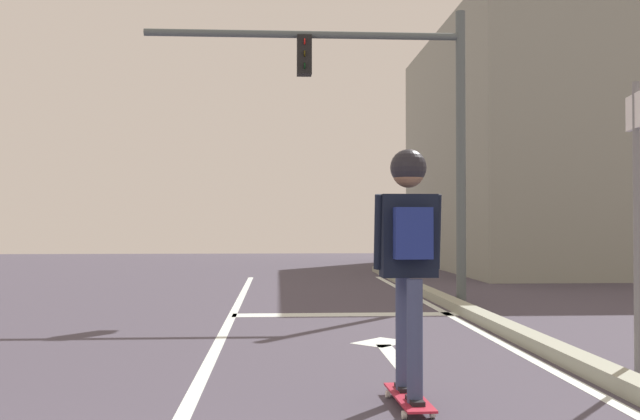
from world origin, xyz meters
TOP-DOWN VIEW (x-y plane):
  - lane_line_center at (0.04, 6.00)m, footprint 0.12×20.00m
  - lane_line_curbside at (3.13, 6.00)m, footprint 0.12×20.00m
  - stop_bar at (1.66, 8.70)m, footprint 3.24×0.40m
  - lane_arrow_stem at (1.82, 5.41)m, footprint 0.16×1.40m
  - lane_arrow_head at (1.82, 6.26)m, footprint 0.71×0.71m
  - curb_strip at (3.38, 6.00)m, footprint 0.24×24.00m
  - skateboard at (1.61, 3.45)m, footprint 0.24×0.88m
  - skater at (1.61, 3.43)m, footprint 0.48×0.64m
  - traffic_signal_mast at (2.45, 10.20)m, footprint 5.29×0.34m
  - street_sign_post at (3.73, 4.31)m, footprint 0.11×0.44m
  - building_block at (9.84, 19.00)m, footprint 9.13×10.27m

SIDE VIEW (x-z plane):
  - lane_line_center at x=0.04m, z-range 0.00..0.01m
  - lane_line_curbside at x=3.13m, z-range 0.00..0.01m
  - stop_bar at x=1.66m, z-range 0.00..0.01m
  - lane_arrow_stem at x=1.82m, z-range 0.00..0.01m
  - lane_arrow_head at x=1.82m, z-range 0.00..0.01m
  - skateboard at x=1.61m, z-range 0.03..0.11m
  - curb_strip at x=3.38m, z-range 0.00..0.14m
  - skater at x=1.61m, z-range 0.33..2.09m
  - street_sign_post at x=3.73m, z-range 0.37..2.89m
  - traffic_signal_mast at x=2.45m, z-range 0.91..5.76m
  - building_block at x=9.84m, z-range 0.00..6.86m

